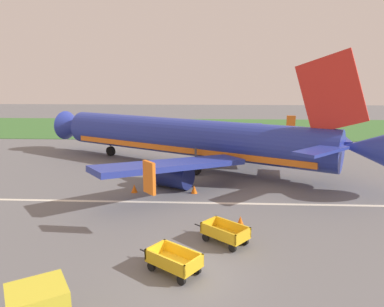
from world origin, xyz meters
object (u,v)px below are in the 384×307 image
object	(u,v)px
baggage_cart_second_in_row	(225,233)
traffic_cone_by_carts	(134,188)
baggage_cart_nearest	(174,261)
traffic_cone_mid_apron	(194,189)
airplane	(194,139)
traffic_cone_near_plane	(240,221)

from	to	relation	value
baggage_cart_second_in_row	traffic_cone_by_carts	size ratio (longest dim) A/B	4.70
baggage_cart_nearest	traffic_cone_by_carts	world-z (taller)	baggage_cart_nearest
traffic_cone_mid_apron	traffic_cone_by_carts	world-z (taller)	traffic_cone_by_carts
traffic_cone_by_carts	traffic_cone_mid_apron	bearing A→B (deg)	0.29
airplane	traffic_cone_mid_apron	distance (m)	8.65
traffic_cone_mid_apron	traffic_cone_near_plane	bearing A→B (deg)	-62.67
traffic_cone_near_plane	traffic_cone_by_carts	size ratio (longest dim) A/B	0.85
traffic_cone_by_carts	traffic_cone_near_plane	bearing A→B (deg)	-37.31
baggage_cart_second_in_row	traffic_cone_near_plane	distance (m)	2.76
traffic_cone_near_plane	baggage_cart_second_in_row	bearing A→B (deg)	-113.19
baggage_cart_nearest	traffic_cone_near_plane	bearing A→B (deg)	57.55
baggage_cart_second_in_row	traffic_cone_mid_apron	bearing A→B (deg)	103.58
airplane	baggage_cart_nearest	world-z (taller)	airplane
baggage_cart_second_in_row	baggage_cart_nearest	bearing A→B (deg)	-128.65
baggage_cart_nearest	traffic_cone_mid_apron	world-z (taller)	baggage_cart_nearest
airplane	baggage_cart_second_in_row	world-z (taller)	airplane
airplane	baggage_cart_second_in_row	xyz separation A→B (m)	(2.45, -16.85, -2.45)
traffic_cone_by_carts	baggage_cart_second_in_row	bearing A→B (deg)	-51.21
baggage_cart_nearest	traffic_cone_mid_apron	distance (m)	11.85
baggage_cart_nearest	traffic_cone_by_carts	distance (m)	12.59
baggage_cart_second_in_row	traffic_cone_by_carts	xyz separation A→B (m)	(-6.93, 8.62, -0.26)
baggage_cart_second_in_row	airplane	bearing A→B (deg)	98.26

